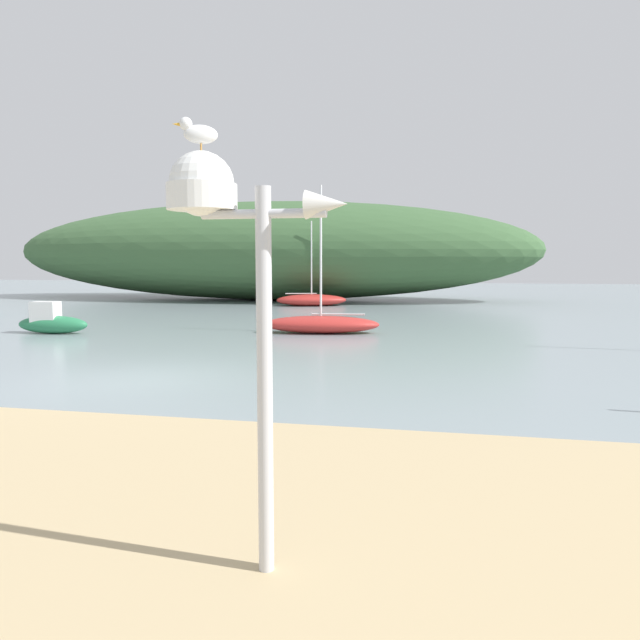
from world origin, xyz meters
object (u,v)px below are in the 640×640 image
(mast_structure, at_px, (222,227))
(motorboat_outer_mooring, at_px, (51,322))
(sailboat_west_reach, at_px, (311,300))
(seagull_on_radar, at_px, (198,132))
(sailboat_east_reach, at_px, (321,324))

(mast_structure, height_order, motorboat_outer_mooring, mast_structure)
(motorboat_outer_mooring, relative_size, sailboat_west_reach, 0.54)
(seagull_on_radar, bearing_deg, sailboat_east_reach, 98.06)
(mast_structure, bearing_deg, sailboat_west_reach, 100.85)
(seagull_on_radar, height_order, sailboat_west_reach, sailboat_west_reach)
(sailboat_east_reach, height_order, sailboat_west_reach, sailboat_east_reach)
(motorboat_outer_mooring, bearing_deg, mast_structure, -49.87)
(sailboat_west_reach, bearing_deg, seagull_on_radar, -79.48)
(seagull_on_radar, bearing_deg, sailboat_west_reach, 100.52)
(seagull_on_radar, xyz_separation_m, sailboat_east_reach, (-2.31, 16.34, -3.23))
(seagull_on_radar, distance_m, motorboat_outer_mooring, 18.83)
(mast_structure, xyz_separation_m, motorboat_outer_mooring, (-12.03, 14.27, -2.43))
(mast_structure, xyz_separation_m, seagull_on_radar, (-0.17, -0.01, 0.69))
(motorboat_outer_mooring, xyz_separation_m, sailboat_west_reach, (6.51, 14.57, -0.08))
(sailboat_east_reach, relative_size, sailboat_west_reach, 1.08)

